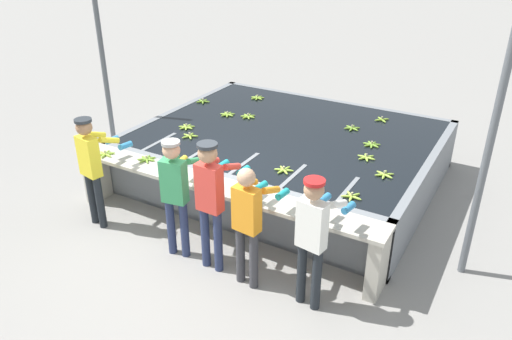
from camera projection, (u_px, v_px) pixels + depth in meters
name	position (u px, v px, depth m)	size (l,w,h in m)	color
ground_plane	(208.00, 246.00, 6.85)	(80.00, 80.00, 0.00)	gray
wash_tank	(287.00, 155.00, 8.48)	(4.74, 3.86, 0.87)	gray
work_ledge	(216.00, 200.00, 6.74)	(4.74, 0.45, 0.87)	#B7B2A3
worker_0	(92.00, 162.00, 6.93)	(0.48, 0.74, 1.65)	#1E2328
worker_1	(176.00, 187.00, 6.29)	(0.48, 0.74, 1.64)	navy
worker_2	(211.00, 194.00, 5.99)	(0.42, 0.73, 1.74)	navy
worker_3	(249.00, 217.00, 5.76)	(0.45, 0.72, 1.58)	#38383D
worker_4	(313.00, 231.00, 5.40)	(0.47, 0.74, 1.64)	#1E2328
banana_bunch_floating_0	(190.00, 136.00, 8.08)	(0.27, 0.28, 0.08)	#93BC3D
banana_bunch_floating_1	(248.00, 116.00, 8.89)	(0.27, 0.28, 0.08)	#8CB738
banana_bunch_floating_2	(372.00, 145.00, 7.77)	(0.28, 0.28, 0.08)	#75A333
banana_bunch_floating_3	(352.00, 128.00, 8.39)	(0.27, 0.28, 0.08)	#75A333
banana_bunch_floating_4	(352.00, 196.00, 6.31)	(0.27, 0.27, 0.08)	#9EC642
banana_bunch_floating_5	(187.00, 127.00, 8.43)	(0.28, 0.28, 0.08)	#9EC642
banana_bunch_floating_6	(257.00, 98.00, 9.82)	(0.28, 0.28, 0.08)	#8CB738
banana_bunch_floating_7	(203.00, 101.00, 9.63)	(0.28, 0.26, 0.08)	#75A333
banana_bunch_floating_8	(382.00, 120.00, 8.74)	(0.23, 0.23, 0.08)	#8CB738
banana_bunch_floating_9	(284.00, 170.00, 6.97)	(0.28, 0.28, 0.08)	#9EC642
banana_bunch_floating_10	(227.00, 114.00, 8.98)	(0.28, 0.28, 0.08)	#8CB738
banana_bunch_floating_11	(366.00, 157.00, 7.35)	(0.28, 0.27, 0.08)	#9EC642
banana_bunch_floating_12	(384.00, 175.00, 6.85)	(0.27, 0.28, 0.08)	#9EC642
banana_bunch_ledge_0	(176.00, 175.00, 6.83)	(0.28, 0.28, 0.08)	#75A333
banana_bunch_ledge_1	(147.00, 159.00, 7.28)	(0.28, 0.28, 0.08)	#75A333
banana_bunch_ledge_2	(105.00, 154.00, 7.44)	(0.28, 0.28, 0.08)	#9EC642
knife_0	(252.00, 195.00, 6.35)	(0.30, 0.24, 0.02)	silver
support_post_left	(105.00, 73.00, 8.79)	(0.09, 0.09, 3.20)	slate
support_post_right	(487.00, 157.00, 5.66)	(0.09, 0.09, 3.20)	slate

